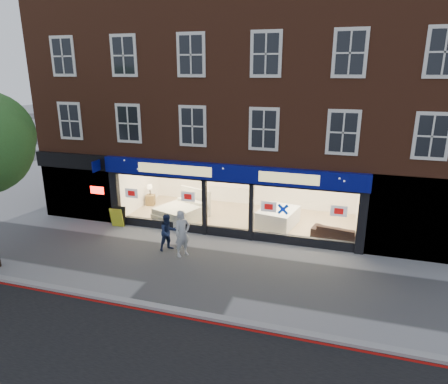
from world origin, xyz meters
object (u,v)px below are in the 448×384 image
at_px(display_bed, 182,211).
at_px(pedestrian_grey, 182,233).
at_px(mattress_stack, 278,217).
at_px(sofa, 337,232).
at_px(pedestrian_blue, 168,232).
at_px(a_board, 118,217).

xyz_separation_m(display_bed, pedestrian_grey, (1.53, -3.56, 0.47)).
distance_m(mattress_stack, sofa, 2.83).
relative_size(display_bed, pedestrian_blue, 1.82).
distance_m(mattress_stack, pedestrian_grey, 5.13).
bearing_deg(a_board, pedestrian_blue, -31.43).
bearing_deg(display_bed, mattress_stack, 26.90).
bearing_deg(sofa, mattress_stack, -6.96).
bearing_deg(display_bed, pedestrian_grey, -46.29).
distance_m(sofa, pedestrian_grey, 6.60).
bearing_deg(pedestrian_blue, pedestrian_grey, -73.78).
distance_m(display_bed, mattress_stack, 4.63).
bearing_deg(pedestrian_grey, pedestrian_blue, 101.53).
distance_m(pedestrian_grey, pedestrian_blue, 0.84).
bearing_deg(pedestrian_blue, display_bed, 51.34).
bearing_deg(sofa, display_bed, 8.49).
height_order(sofa, pedestrian_grey, pedestrian_grey).
relative_size(display_bed, sofa, 1.34).
height_order(display_bed, a_board, display_bed).
distance_m(display_bed, pedestrian_blue, 3.36).
xyz_separation_m(a_board, pedestrian_grey, (4.07, -1.93, 0.46)).
height_order(display_bed, pedestrian_blue, pedestrian_blue).
relative_size(mattress_stack, sofa, 1.06).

